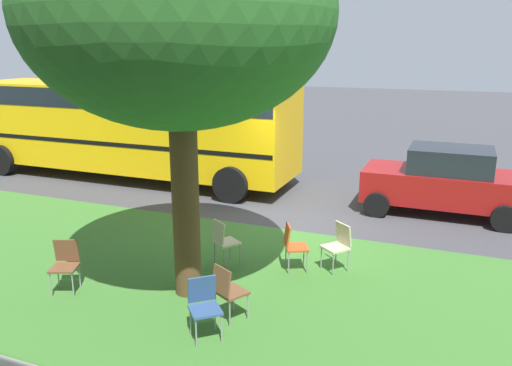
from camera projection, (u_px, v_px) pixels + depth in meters
The scene contains 11 objects.
ground at pixel (278, 225), 11.76m from camera, with size 80.00×80.00×0.00m, color #424247.
grass_verge at pixel (217, 283), 8.89m from camera, with size 48.00×6.00×0.01m, color #3D752D.
street_tree at pixel (179, 14), 7.43m from camera, with size 4.63×4.63×6.18m.
chair_0 at pixel (293, 243), 9.31m from camera, with size 0.56×0.56×0.88m.
chair_1 at pixel (227, 289), 7.57m from camera, with size 0.56×0.57×0.88m.
chair_2 at pixel (338, 243), 9.32m from camera, with size 0.58×0.59×0.88m.
chair_3 at pixel (204, 303), 7.16m from camera, with size 0.59×0.59×0.88m.
chair_4 at pixel (65, 262), 8.52m from camera, with size 0.54×0.55×0.88m.
chair_5 at pixel (224, 239), 9.51m from camera, with size 0.58×0.58×0.88m.
parked_car at pixel (444, 180), 12.40m from camera, with size 3.70×1.92×1.65m.
school_bus at pixel (128, 121), 15.61m from camera, with size 10.40×2.80×2.88m.
Camera 1 is at (-3.65, 10.50, 4.00)m, focal length 35.87 mm.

